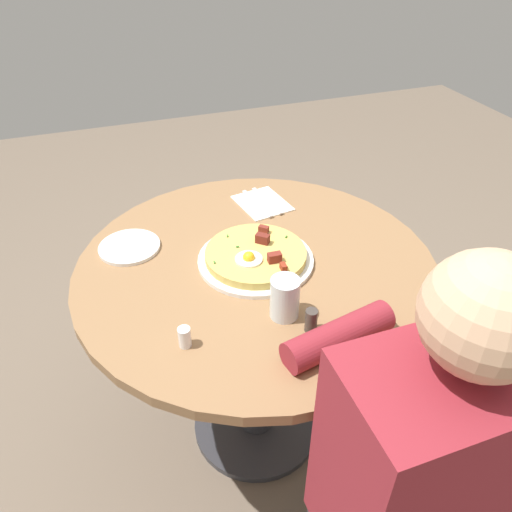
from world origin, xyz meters
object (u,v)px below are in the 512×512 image
Objects in this scene: breakfast_pizza at (256,254)px; salt_shaker at (185,337)px; water_glass at (285,298)px; knife at (257,203)px; bread_plate at (130,247)px; dining_table at (256,310)px; fork at (267,200)px; person_seated at (411,505)px; pizza_plate at (256,260)px; pepper_shaker at (311,320)px.

breakfast_pizza is 5.47× the size of salt_shaker.
water_glass is (-0.01, -0.21, 0.03)m from breakfast_pizza.
breakfast_pizza reaches higher than knife.
dining_table is at bearing -29.91° from bread_plate.
fork is (0.14, 0.29, 0.18)m from dining_table.
water_glass is at bearing -91.52° from breakfast_pizza.
person_seated is 0.66m from pizza_plate.
bread_plate is at bearing 99.13° from salt_shaker.
pizza_plate is at bearing 144.43° from fork.
salt_shaker reaches higher than fork.
person_seated reaches higher than breakfast_pizza.
dining_table is 0.18m from pizza_plate.
knife is 1.75× the size of water_glass.
pepper_shaker is at bearing -83.55° from dining_table.
dining_table is at bearing -88.25° from pizza_plate.
water_glass is (-0.01, -0.22, 0.05)m from pizza_plate.
dining_table is at bearing 101.17° from person_seated.
dining_table is at bearing 150.52° from knife.
person_seated is 0.50m from water_glass.
water_glass reaches higher than breakfast_pizza.
salt_shaker is at bearing -136.34° from pizza_plate.
salt_shaker is at bearing 133.95° from fork.
dining_table is 0.36m from fork.
pizza_plate is at bearing 150.14° from knife.
fork is at bearing 63.89° from pizza_plate.
pizza_plate is 0.29m from knife.
knife is (0.41, 0.10, 0.00)m from bread_plate.
dining_table is at bearing -87.10° from breakfast_pizza.
pizza_plate is 5.33× the size of pepper_shaker.
dining_table is 5.33× the size of knife.
person_seated reaches higher than dining_table.
person_seated reaches higher than water_glass.
bread_plate is 1.64× the size of water_glass.
person_seated is at bearing -78.83° from dining_table.
knife is 3.67× the size of salt_shaker.
knife is 0.62m from salt_shaker.
dining_table is 3.58× the size of breakfast_pizza.
pizza_plate is 6.28× the size of salt_shaker.
dining_table is 5.71× the size of bread_plate.
dining_table is 0.85× the size of person_seated.
breakfast_pizza is at bearing 96.40° from pepper_shaker.
fork is at bearing -90.00° from knife.
fork is 3.67× the size of salt_shaker.
fork is 1.75× the size of water_glass.
breakfast_pizza is (-0.00, -0.00, 0.02)m from pizza_plate.
person_seated is 6.31× the size of fork.
person_seated is at bearing -78.91° from pizza_plate.
salt_shaker is (-0.24, -0.23, 0.00)m from breakfast_pizza.
water_glass is at bearing -91.52° from pizza_plate.
breakfast_pizza reaches higher than pepper_shaker.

